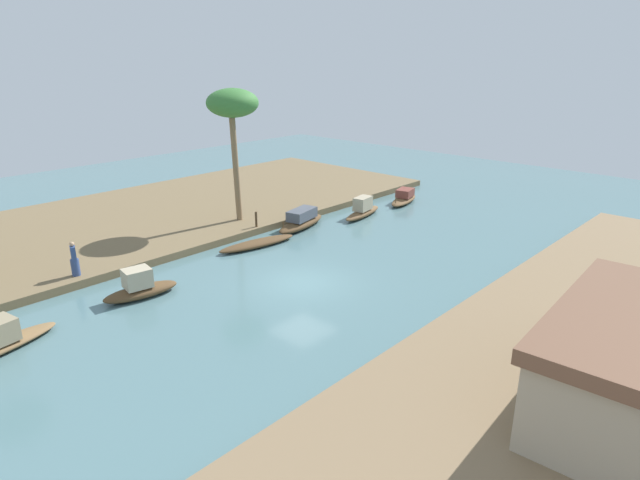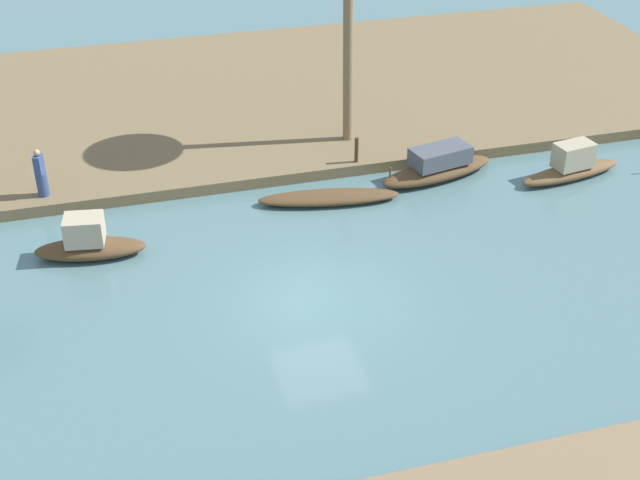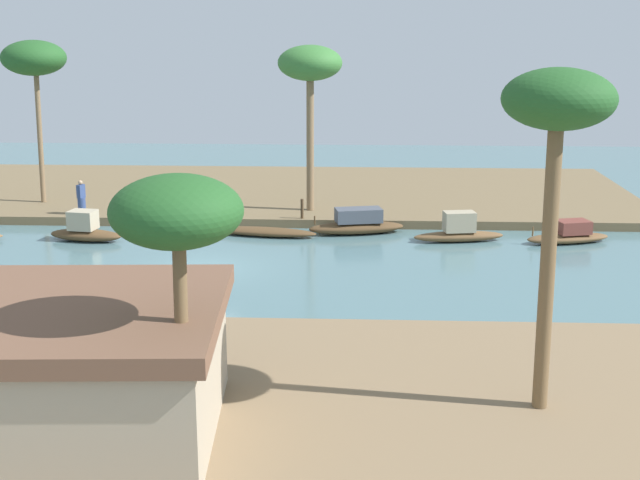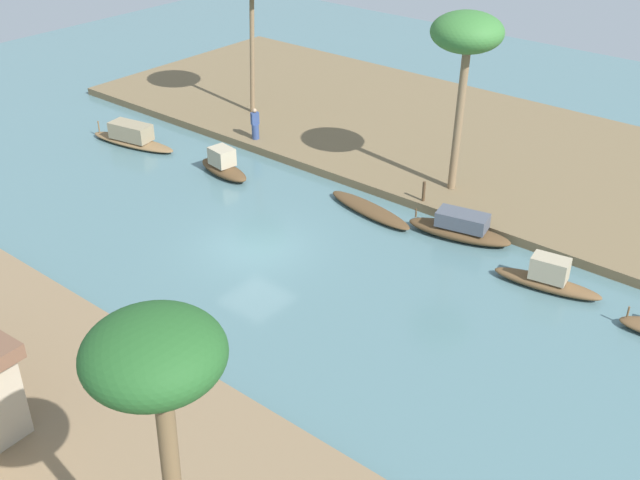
% 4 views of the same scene
% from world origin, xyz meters
% --- Properties ---
extents(river_water, '(70.29, 70.29, 0.00)m').
position_xyz_m(river_water, '(0.00, 0.00, 0.00)').
color(river_water, slate).
rests_on(river_water, ground).
extents(riverbank_left, '(41.31, 15.16, 0.41)m').
position_xyz_m(riverbank_left, '(0.00, -14.49, 0.20)').
color(riverbank_left, brown).
rests_on(riverbank_left, ground).
extents(sampan_open_hull, '(3.43, 1.61, 1.35)m').
position_xyz_m(sampan_open_hull, '(5.99, -4.11, 0.47)').
color(sampan_open_hull, brown).
rests_on(sampan_open_hull, river_water).
extents(sampan_with_tall_canopy, '(4.82, 1.79, 0.39)m').
position_xyz_m(sampan_with_tall_canopy, '(-1.84, -5.36, 0.19)').
color(sampan_with_tall_canopy, brown).
rests_on(sampan_with_tall_canopy, river_water).
extents(sampan_near_left_bank, '(5.36, 2.09, 1.19)m').
position_xyz_m(sampan_near_left_bank, '(12.27, -3.63, 0.46)').
color(sampan_near_left_bank, brown).
rests_on(sampan_near_left_bank, river_water).
extents(sampan_downstream_large, '(4.11, 1.54, 1.33)m').
position_xyz_m(sampan_downstream_large, '(-10.43, -4.75, 0.46)').
color(sampan_downstream_large, brown).
rests_on(sampan_downstream_large, river_water).
extents(sampan_upstream_small, '(4.53, 2.13, 1.16)m').
position_xyz_m(sampan_upstream_small, '(-5.96, -6.00, 0.45)').
color(sampan_upstream_small, brown).
rests_on(sampan_upstream_small, river_water).
extents(person_on_near_bank, '(0.48, 0.48, 1.65)m').
position_xyz_m(person_on_near_bank, '(7.22, -7.66, 1.10)').
color(person_on_near_bank, '#33477A').
rests_on(person_on_near_bank, riverbank_left).
extents(mooring_post, '(0.14, 0.14, 0.92)m').
position_xyz_m(mooring_post, '(-3.38, -7.22, 0.87)').
color(mooring_post, '#4C3823').
rests_on(mooring_post, riverbank_left).
extents(palm_tree_left_near, '(3.06, 3.06, 7.91)m').
position_xyz_m(palm_tree_left_near, '(-3.65, -9.25, 7.28)').
color(palm_tree_left_near, '#7F6647').
rests_on(palm_tree_left_near, riverbank_left).
extents(palm_tree_right_short, '(2.54, 2.54, 8.03)m').
position_xyz_m(palm_tree_right_short, '(-10.46, 12.91, 7.39)').
color(palm_tree_right_short, brown).
rests_on(palm_tree_right_short, riverbank_right).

